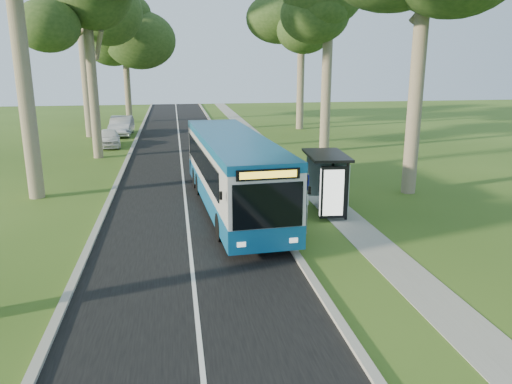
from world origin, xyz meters
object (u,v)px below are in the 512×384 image
(bus, at_px, (233,172))
(litter_bin, at_px, (278,194))
(bus_stop_sign, at_px, (307,196))
(car_white, at_px, (109,138))
(bus_shelter, at_px, (332,173))
(car_silver, at_px, (121,126))

(bus, distance_m, litter_bin, 2.47)
(bus_stop_sign, distance_m, car_white, 23.63)
(bus_stop_sign, bearing_deg, litter_bin, 93.94)
(bus_stop_sign, height_order, car_white, bus_stop_sign)
(bus_stop_sign, xyz_separation_m, bus_shelter, (1.68, 2.25, 0.32))
(bus, xyz_separation_m, bus_stop_sign, (2.35, -3.56, -0.21))
(litter_bin, distance_m, car_silver, 25.11)
(car_white, bearing_deg, bus_stop_sign, -72.50)
(litter_bin, bearing_deg, bus, -166.45)
(car_white, distance_m, car_silver, 5.95)
(bus_stop_sign, bearing_deg, car_white, 114.63)
(car_white, xyz_separation_m, car_silver, (0.37, 5.93, 0.15))
(car_silver, bearing_deg, bus, -72.60)
(bus_shelter, height_order, litter_bin, bus_shelter)
(car_silver, bearing_deg, litter_bin, -67.66)
(bus_stop_sign, relative_size, car_silver, 0.47)
(bus, bearing_deg, car_silver, 102.59)
(litter_bin, xyz_separation_m, car_silver, (-9.06, 23.41, 0.32))
(bus_shelter, bearing_deg, litter_bin, 141.09)
(car_white, bearing_deg, car_silver, 79.71)
(bus, bearing_deg, car_white, 108.55)
(bus_stop_sign, xyz_separation_m, car_silver, (-9.31, 27.48, -0.65))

